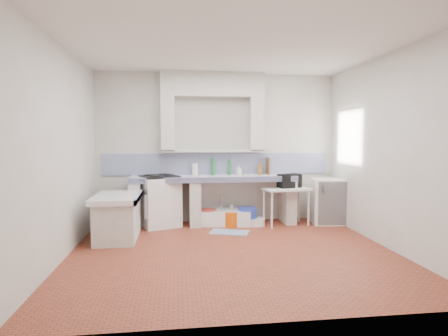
{
  "coord_description": "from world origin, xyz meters",
  "views": [
    {
      "loc": [
        -0.76,
        -4.98,
        1.59
      ],
      "look_at": [
        0.0,
        1.0,
        1.1
      ],
      "focal_mm": 29.61,
      "sensor_mm": 36.0,
      "label": 1
    }
  ],
  "objects": [
    {
      "name": "knife_block",
      "position": [
        0.8,
        1.85,
        1.0
      ],
      "size": [
        0.12,
        0.11,
        0.2
      ],
      "primitive_type": "cube",
      "rotation": [
        0.0,
        0.0,
        -0.35
      ],
      "color": "brown",
      "rests_on": "counter_slab"
    },
    {
      "name": "soap_bottle",
      "position": [
        0.38,
        1.85,
        0.99
      ],
      "size": [
        0.11,
        0.11,
        0.19
      ],
      "primitive_type": "imported",
      "rotation": [
        0.0,
        0.0,
        0.37
      ],
      "color": "white",
      "rests_on": "counter_slab"
    },
    {
      "name": "ceiling",
      "position": [
        0.0,
        0.0,
        2.8
      ],
      "size": [
        4.5,
        4.5,
        0.0
      ],
      "primitive_type": "plane",
      "rotation": [
        3.14,
        0.0,
        0.0
      ],
      "color": "silver",
      "rests_on": "ground"
    },
    {
      "name": "window_frame",
      "position": [
        2.42,
        1.2,
        1.6
      ],
      "size": [
        0.35,
        0.86,
        1.06
      ],
      "primitive_type": "cube",
      "color": "#342010",
      "rests_on": "ground"
    },
    {
      "name": "lace_valance",
      "position": [
        2.28,
        1.2,
        1.98
      ],
      "size": [
        0.01,
        0.84,
        0.24
      ],
      "primitive_type": "cube",
      "color": "white",
      "rests_on": "ground"
    },
    {
      "name": "wall_left",
      "position": [
        -2.25,
        0.0,
        1.4
      ],
      "size": [
        0.0,
        4.5,
        4.5
      ],
      "primitive_type": "plane",
      "rotation": [
        1.57,
        0.0,
        1.57
      ],
      "color": "silver",
      "rests_on": "ground"
    },
    {
      "name": "side_table",
      "position": [
        1.2,
        1.47,
        0.34
      ],
      "size": [
        0.89,
        0.59,
        0.04
      ],
      "primitive_type": "cube",
      "rotation": [
        0.0,
        0.0,
        0.17
      ],
      "color": "white",
      "rests_on": "ground"
    },
    {
      "name": "rug",
      "position": [
        0.1,
        1.07,
        0.01
      ],
      "size": [
        0.73,
        0.56,
        0.01
      ],
      "primitive_type": "cube",
      "rotation": [
        0.0,
        0.0,
        -0.33
      ],
      "color": "#2D4E80",
      "rests_on": "ground"
    },
    {
      "name": "sink",
      "position": [
        0.07,
        1.71,
        0.12
      ],
      "size": [
        1.07,
        0.67,
        0.24
      ],
      "primitive_type": "cube",
      "rotation": [
        0.0,
        0.0,
        -0.14
      ],
      "color": "white",
      "rests_on": "ground"
    },
    {
      "name": "fridge",
      "position": [
        2.0,
        1.54,
        0.42
      ],
      "size": [
        0.61,
        0.61,
        0.83
      ],
      "primitive_type": "cube",
      "rotation": [
        0.0,
        0.0,
        -0.14
      ],
      "color": "white",
      "rests_on": "ground"
    },
    {
      "name": "basin_white",
      "position": [
        0.65,
        1.53,
        0.07
      ],
      "size": [
        0.37,
        0.37,
        0.13
      ],
      "primitive_type": "cylinder",
      "rotation": [
        0.0,
        0.0,
        0.1
      ],
      "color": "white",
      "rests_on": "ground"
    },
    {
      "name": "stove",
      "position": [
        -1.08,
        1.68,
        0.44
      ],
      "size": [
        0.81,
        0.8,
        0.89
      ],
      "primitive_type": "cube",
      "rotation": [
        0.0,
        0.0,
        0.39
      ],
      "color": "white",
      "rests_on": "ground"
    },
    {
      "name": "wall_front",
      "position": [
        0.0,
        -2.0,
        1.4
      ],
      "size": [
        4.5,
        0.0,
        4.5
      ],
      "primitive_type": "plane",
      "rotation": [
        -1.57,
        0.0,
        0.0
      ],
      "color": "silver",
      "rests_on": "ground"
    },
    {
      "name": "water_bottle_a",
      "position": [
        0.01,
        1.85,
        0.15
      ],
      "size": [
        0.1,
        0.1,
        0.3
      ],
      "primitive_type": "cylinder",
      "rotation": [
        0.0,
        0.0,
        -0.34
      ],
      "color": "silver",
      "rests_on": "ground"
    },
    {
      "name": "paper_towel",
      "position": [
        -0.44,
        1.85,
        1.01
      ],
      "size": [
        0.14,
        0.14,
        0.22
      ],
      "primitive_type": "cylinder",
      "rotation": [
        0.0,
        0.0,
        0.28
      ],
      "color": "white",
      "rests_on": "counter_slab"
    },
    {
      "name": "alcove_mass",
      "position": [
        -0.1,
        1.88,
        2.58
      ],
      "size": [
        1.9,
        0.25,
        0.45
      ],
      "primitive_type": "cube",
      "color": "silver",
      "rests_on": "ground"
    },
    {
      "name": "bucket_red",
      "position": [
        -0.22,
        1.65,
        0.15
      ],
      "size": [
        0.36,
        0.36,
        0.29
      ],
      "primitive_type": "cylinder",
      "rotation": [
        0.0,
        0.0,
        0.14
      ],
      "color": "#AA3227",
      "rests_on": "ground"
    },
    {
      "name": "green_bottle_a",
      "position": [
        -0.1,
        1.85,
        1.06
      ],
      "size": [
        0.08,
        0.08,
        0.32
      ],
      "primitive_type": "cylinder",
      "rotation": [
        0.0,
        0.0,
        -0.18
      ],
      "color": "#1D672B",
      "rests_on": "counter_slab"
    },
    {
      "name": "floor",
      "position": [
        0.0,
        0.0,
        0.0
      ],
      "size": [
        4.5,
        4.5,
        0.0
      ],
      "primitive_type": "plane",
      "color": "#963D28",
      "rests_on": "ground"
    },
    {
      "name": "counter_pier_left",
      "position": [
        -1.5,
        1.7,
        0.41
      ],
      "size": [
        0.2,
        0.55,
        0.82
      ],
      "primitive_type": "cube",
      "color": "silver",
      "rests_on": "ground"
    },
    {
      "name": "counter_slab",
      "position": [
        -0.1,
        1.7,
        0.86
      ],
      "size": [
        3.0,
        0.6,
        0.08
      ],
      "primitive_type": "cube",
      "color": "white",
      "rests_on": "ground"
    },
    {
      "name": "green_bottle_b",
      "position": [
        0.21,
        1.85,
        1.04
      ],
      "size": [
        0.07,
        0.07,
        0.29
      ],
      "primitive_type": "cylinder",
      "rotation": [
        0.0,
        0.0,
        0.1
      ],
      "color": "#1D672B",
      "rests_on": "counter_slab"
    },
    {
      "name": "bucket_orange",
      "position": [
        0.19,
        1.52,
        0.13
      ],
      "size": [
        0.36,
        0.36,
        0.27
      ],
      "primitive_type": "cylinder",
      "rotation": [
        0.0,
        0.0,
        -0.31
      ],
      "color": "#ED5808",
      "rests_on": "ground"
    },
    {
      "name": "bucket_blue",
      "position": [
        0.51,
        1.57,
        0.16
      ],
      "size": [
        0.39,
        0.39,
        0.32
      ],
      "primitive_type": "cylinder",
      "rotation": [
        0.0,
        0.0,
        0.14
      ],
      "color": "#2941BA",
      "rests_on": "ground"
    },
    {
      "name": "backsplash",
      "position": [
        0.0,
        1.99,
        1.1
      ],
      "size": [
        4.27,
        0.03,
        0.4
      ],
      "primitive_type": "cube",
      "color": "navy",
      "rests_on": "ground"
    },
    {
      "name": "peninsula_lip",
      "position": [
        -1.37,
        0.9,
        0.66
      ],
      "size": [
        0.04,
        1.1,
        0.1
      ],
      "primitive_type": "cube",
      "color": "navy",
      "rests_on": "ground"
    },
    {
      "name": "wall_right",
      "position": [
        2.25,
        0.0,
        1.4
      ],
      "size": [
        0.0,
        4.5,
        4.5
      ],
      "primitive_type": "plane",
      "rotation": [
        1.57,
        0.0,
        -1.57
      ],
      "color": "silver",
      "rests_on": "ground"
    },
    {
      "name": "water_bottle_b",
      "position": [
        0.25,
        1.85,
        0.17
      ],
      "size": [
        0.11,
        0.11,
        0.34
      ],
      "primitive_type": "cylinder",
      "rotation": [
        0.0,
        0.0,
        -0.22
      ],
      "color": "silver",
      "rests_on": "ground"
    },
    {
      "name": "peninsula_top",
      "position": [
        -1.7,
        0.9,
        0.66
      ],
      "size": [
        0.7,
        1.1,
        0.08
      ],
      "primitive_type": "cube",
      "color": "white",
      "rests_on": "ground"
    },
    {
      "name": "peninsula_base",
      "position": [
        -1.7,
        0.9,
        0.31
      ],
      "size": [
        0.6,
        1.0,
        0.62
      ],
      "primitive_type": "cube",
      "color": "silver",
      "rests_on": "ground"
    },
    {
      "name": "cutting_board",
      "position": [
        0.95,
        1.85,
        1.06
      ],
      "size": [
        0.03,
        0.24,
        0.32
      ],
      "primitive_type": "cube",
      "rotation": [
        0.0,
        0.0,
        0.03
      ],
      "color": "brown",
      "rests_on": "counter_slab"
    },
    {
      "name": "counter_lip",
      "position": [
        -0.1,
        1.42,
        0.86
      ],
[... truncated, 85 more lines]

